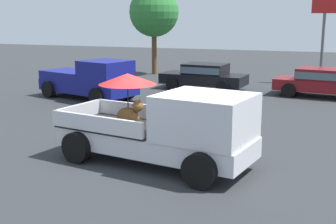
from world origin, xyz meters
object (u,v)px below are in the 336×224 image
Objects in this scene: pickup_truck_main at (170,127)px; parked_sedan_near at (204,75)px; pickup_truck_red at (90,80)px; parked_sedan_far at (322,81)px; motel_sign at (324,22)px.

pickup_truck_main is 12.12m from parked_sedan_near.
pickup_truck_red is (-6.56, 7.50, -0.12)m from pickup_truck_main.
pickup_truck_red reaches higher than parked_sedan_far.
motel_sign is at bearing 59.69° from pickup_truck_red.
motel_sign is at bearing -136.50° from parked_sedan_near.
parked_sedan_far is at bearing 40.43° from pickup_truck_red.
pickup_truck_main reaches higher than parked_sedan_near.
parked_sedan_near is at bearing 64.20° from pickup_truck_red.
parked_sedan_near is 0.99× the size of parked_sedan_far.
pickup_truck_main is 1.11× the size of motel_sign.
motel_sign reaches higher than pickup_truck_main.
motel_sign is (9.62, 8.75, 2.49)m from pickup_truck_red.
pickup_truck_main is at bearing -100.67° from motel_sign.
parked_sedan_far is at bearing -87.42° from motel_sign.
parked_sedan_near is (4.11, 4.37, -0.13)m from pickup_truck_red.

